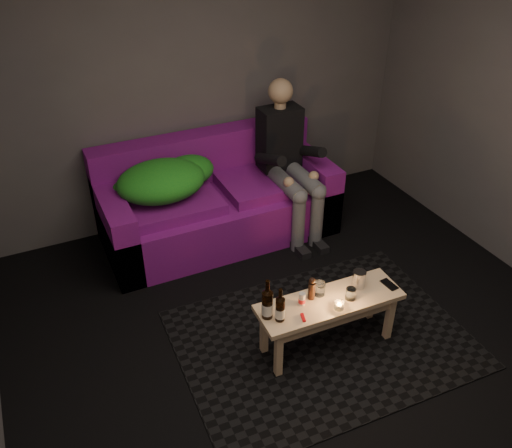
{
  "coord_description": "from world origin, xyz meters",
  "views": [
    {
      "loc": [
        -1.51,
        -2.1,
        2.8
      ],
      "look_at": [
        0.02,
        1.12,
        0.48
      ],
      "focal_mm": 38.0,
      "sensor_mm": 36.0,
      "label": 1
    }
  ],
  "objects_px": {
    "sofa": "(216,202)",
    "steel_cup": "(359,279)",
    "coffee_table": "(329,308)",
    "beer_bottle_b": "(280,309)",
    "person": "(288,158)",
    "beer_bottle_a": "(267,304)"
  },
  "relations": [
    {
      "from": "beer_bottle_a",
      "to": "beer_bottle_b",
      "type": "xyz_separation_m",
      "value": [
        0.06,
        -0.06,
        -0.02
      ]
    },
    {
      "from": "coffee_table",
      "to": "beer_bottle_a",
      "type": "relative_size",
      "value": 3.47
    },
    {
      "from": "person",
      "to": "sofa",
      "type": "bearing_deg",
      "value": 165.16
    },
    {
      "from": "beer_bottle_b",
      "to": "coffee_table",
      "type": "bearing_deg",
      "value": 3.73
    },
    {
      "from": "person",
      "to": "steel_cup",
      "type": "height_order",
      "value": "person"
    },
    {
      "from": "beer_bottle_a",
      "to": "steel_cup",
      "type": "relative_size",
      "value": 2.36
    },
    {
      "from": "sofa",
      "to": "person",
      "type": "height_order",
      "value": "person"
    },
    {
      "from": "beer_bottle_b",
      "to": "steel_cup",
      "type": "xyz_separation_m",
      "value": [
        0.64,
        0.07,
        -0.03
      ]
    },
    {
      "from": "sofa",
      "to": "coffee_table",
      "type": "relative_size",
      "value": 2.0
    },
    {
      "from": "sofa",
      "to": "steel_cup",
      "type": "height_order",
      "value": "sofa"
    },
    {
      "from": "beer_bottle_b",
      "to": "steel_cup",
      "type": "bearing_deg",
      "value": 5.8
    },
    {
      "from": "sofa",
      "to": "beer_bottle_a",
      "type": "bearing_deg",
      "value": -100.28
    },
    {
      "from": "beer_bottle_a",
      "to": "steel_cup",
      "type": "xyz_separation_m",
      "value": [
        0.7,
        0.01,
        -0.05
      ]
    },
    {
      "from": "coffee_table",
      "to": "steel_cup",
      "type": "height_order",
      "value": "steel_cup"
    },
    {
      "from": "sofa",
      "to": "beer_bottle_a",
      "type": "height_order",
      "value": "sofa"
    },
    {
      "from": "sofa",
      "to": "beer_bottle_b",
      "type": "relative_size",
      "value": 8.17
    },
    {
      "from": "coffee_table",
      "to": "steel_cup",
      "type": "distance_m",
      "value": 0.29
    },
    {
      "from": "coffee_table",
      "to": "beer_bottle_b",
      "type": "bearing_deg",
      "value": -176.27
    },
    {
      "from": "coffee_table",
      "to": "beer_bottle_b",
      "type": "height_order",
      "value": "beer_bottle_b"
    },
    {
      "from": "sofa",
      "to": "beer_bottle_b",
      "type": "height_order",
      "value": "sofa"
    },
    {
      "from": "person",
      "to": "beer_bottle_b",
      "type": "bearing_deg",
      "value": -119.54
    },
    {
      "from": "person",
      "to": "coffee_table",
      "type": "xyz_separation_m",
      "value": [
        -0.47,
        -1.49,
        -0.37
      ]
    }
  ]
}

